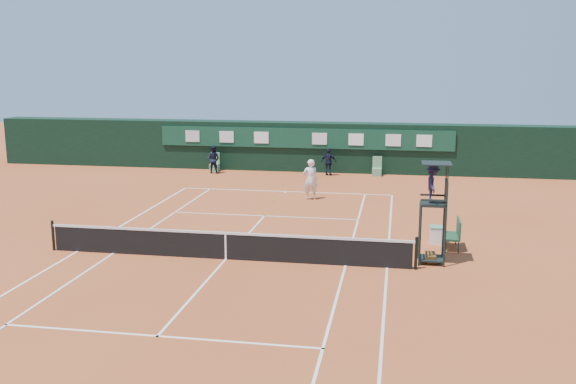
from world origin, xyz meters
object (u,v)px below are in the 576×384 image
object	(u,v)px
cooler	(438,235)
player	(311,179)
tennis_net	(226,245)
umpire_chair	(434,191)
player_bench	(454,233)

from	to	relation	value
cooler	player	bearing A→B (deg)	129.66
tennis_net	cooler	bearing A→B (deg)	24.43
umpire_chair	cooler	xyz separation A→B (m)	(0.36, 2.47, -2.13)
umpire_chair	player_bench	bearing A→B (deg)	63.98
umpire_chair	player	world-z (taller)	umpire_chair
player_bench	cooler	distance (m)	0.86
player_bench	cooler	world-z (taller)	player_bench
player_bench	cooler	xyz separation A→B (m)	(-0.56, 0.60, -0.27)
umpire_chair	player	size ratio (longest dim) A/B	1.71
cooler	player_bench	bearing A→B (deg)	-47.35
player_bench	player	world-z (taller)	player
tennis_net	player_bench	size ratio (longest dim) A/B	10.75
tennis_net	umpire_chair	bearing A→B (deg)	6.84
tennis_net	umpire_chair	size ratio (longest dim) A/B	3.77
player_bench	cooler	size ratio (longest dim) A/B	1.86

